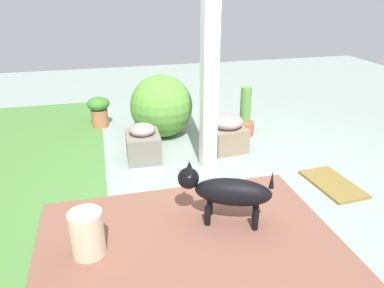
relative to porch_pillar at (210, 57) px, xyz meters
The scene contains 11 objects.
ground_plane 1.29m from the porch_pillar, 159.10° to the left, with size 12.00×12.00×0.00m, color #8A9B93.
brick_path 1.87m from the porch_pillar, 158.20° to the left, with size 1.80×2.40×0.02m, color brown.
porch_pillar is the anchor object (origin of this frame).
stone_planter_nearest 1.14m from the porch_pillar, 42.46° to the right, with size 0.47×0.46×0.46m.
stone_planter_mid 1.30m from the porch_pillar, 60.75° to the left, with size 0.47×0.39×0.44m.
round_shrub 1.38m from the porch_pillar, 17.95° to the left, with size 0.83×0.83×0.83m, color #569437.
terracotta_pot_tall 1.49m from the porch_pillar, 43.19° to the right, with size 0.26×0.26×0.67m.
terracotta_pot_broad 2.21m from the porch_pillar, 35.83° to the left, with size 0.32×0.32×0.44m.
dog 1.41m from the porch_pillar, behind, with size 0.48×0.78×0.55m.
ceramic_urn 2.05m from the porch_pillar, 132.74° to the left, with size 0.25×0.25×0.38m, color beige.
doormat 1.82m from the porch_pillar, 122.40° to the right, with size 0.68×0.38×0.03m, color olive.
Camera 1 is at (-3.21, 0.94, 1.93)m, focal length 34.27 mm.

